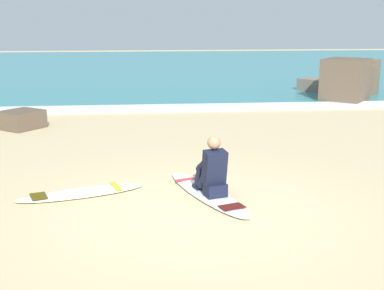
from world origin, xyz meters
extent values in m
plane|color=#CCB584|center=(0.00, 0.00, 0.00)|extent=(80.00, 80.00, 0.00)
cube|color=teal|center=(0.00, 22.69, 0.05)|extent=(80.00, 28.00, 0.10)
cube|color=white|center=(0.00, 8.99, 0.06)|extent=(80.00, 0.90, 0.11)
ellipsoid|color=silver|center=(0.26, 0.74, 0.04)|extent=(1.35, 2.59, 0.07)
cube|color=red|center=(0.02, 1.41, 0.07)|extent=(0.48, 0.25, 0.01)
cube|color=#4A1311|center=(0.53, -0.04, 0.07)|extent=(0.42, 0.35, 0.01)
cube|color=black|center=(0.35, 0.47, 0.18)|extent=(0.38, 0.34, 0.20)
cylinder|color=black|center=(0.20, 0.62, 0.33)|extent=(0.25, 0.43, 0.43)
cylinder|color=black|center=(0.13, 0.81, 0.30)|extent=(0.19, 0.28, 0.42)
cube|color=black|center=(0.11, 0.88, 0.10)|extent=(0.16, 0.24, 0.05)
cylinder|color=black|center=(0.40, 0.68, 0.33)|extent=(0.25, 0.43, 0.43)
cylinder|color=black|center=(0.36, 0.88, 0.30)|extent=(0.19, 0.28, 0.42)
cube|color=black|center=(0.34, 0.95, 0.10)|extent=(0.16, 0.24, 0.05)
cube|color=black|center=(0.34, 0.51, 0.53)|extent=(0.41, 0.37, 0.57)
sphere|color=#A37556|center=(0.33, 0.54, 0.92)|extent=(0.21, 0.21, 0.21)
cylinder|color=black|center=(0.17, 0.62, 0.55)|extent=(0.19, 0.41, 0.31)
cylinder|color=black|center=(0.43, 0.69, 0.55)|extent=(0.19, 0.41, 0.31)
ellipsoid|color=white|center=(-1.78, 0.94, 0.04)|extent=(2.14, 1.15, 0.07)
cube|color=gold|center=(-1.22, 1.13, 0.07)|extent=(0.25, 0.49, 0.01)
cube|color=#4C400C|center=(-2.41, 0.73, 0.07)|extent=(0.34, 0.42, 0.01)
cube|color=brown|center=(7.33, 11.29, 0.66)|extent=(1.26, 1.23, 1.32)
cube|color=brown|center=(6.05, 9.83, 0.73)|extent=(1.96, 1.99, 1.47)
cube|color=#756656|center=(5.96, 11.93, 0.27)|extent=(1.60, 1.90, 0.54)
cube|color=brown|center=(-3.85, 6.49, 0.23)|extent=(1.28, 1.29, 0.47)
camera|label=1|loc=(-0.79, -7.43, 2.80)|focal=50.08mm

